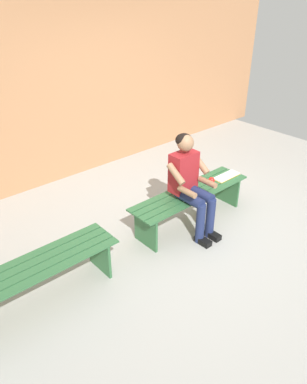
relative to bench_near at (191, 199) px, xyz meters
The scene contains 7 objects.
ground_plane 1.54m from the bench_near, 42.15° to the left, with size 10.00×7.00×0.04m, color #9E9E99.
brick_wall 2.62m from the bench_near, 78.00° to the right, with size 9.50×0.24×2.77m, color #B27A51.
bench_near is the anchor object (origin of this frame).
bench_far 2.21m from the bench_near, ahead, with size 1.81×0.45×0.46m.
person_seated 0.39m from the bench_near, 36.53° to the left, with size 0.50×0.69×1.26m.
apple 0.40m from the bench_near, behind, with size 0.09×0.09×0.09m, color red.
book_open 0.68m from the bench_near, behind, with size 0.41×0.16×0.02m.
Camera 1 is at (3.04, 2.73, 2.76)m, focal length 34.17 mm.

